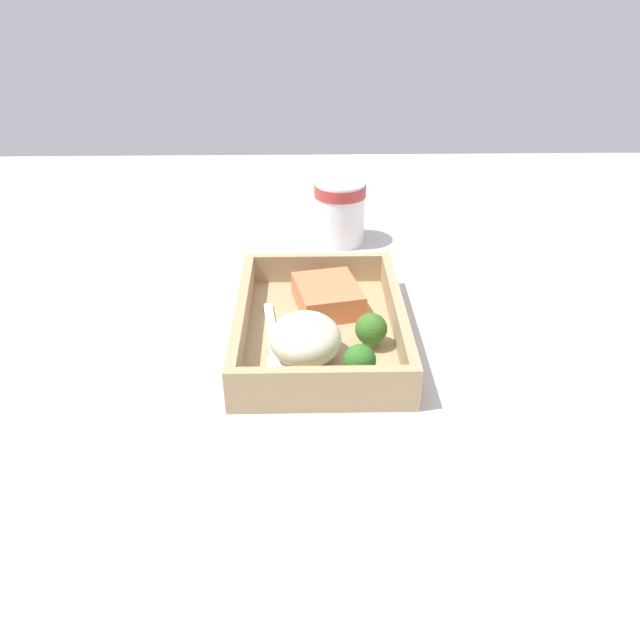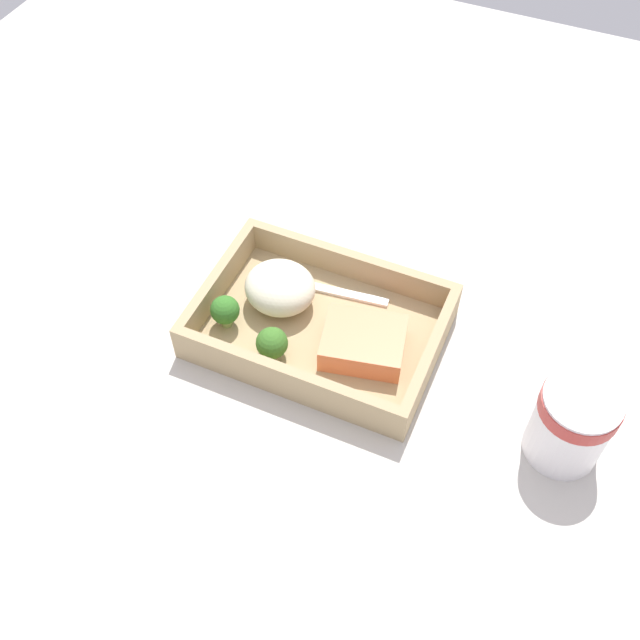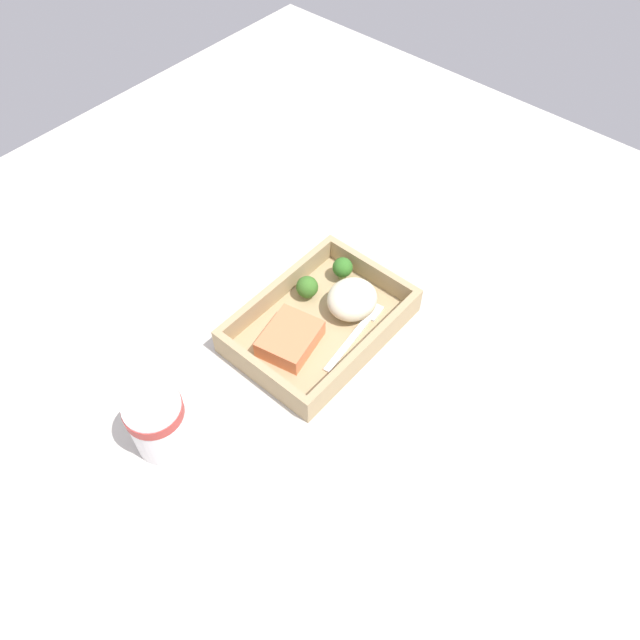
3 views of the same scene
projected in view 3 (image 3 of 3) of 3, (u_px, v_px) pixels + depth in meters
The scene contains 9 objects.
ground_plane at pixel (320, 334), 102.56cm from camera, with size 160.00×160.00×2.00cm, color beige.
takeout_tray at pixel (320, 328), 101.30cm from camera, with size 28.19×19.75×1.20cm, color tan.
tray_rim at pixel (320, 318), 99.32cm from camera, with size 28.19×19.75×3.84cm.
salmon_fillet at pixel (290, 339), 97.29cm from camera, with size 9.30×7.59×3.13cm, color #E7774A.
mashed_potatoes at pixel (352, 299), 100.82cm from camera, with size 8.57×7.96×5.32cm, color beige.
broccoli_floret_1 at pixel (343, 268), 105.24cm from camera, with size 3.45×3.45×4.40cm.
broccoli_floret_2 at pixel (307, 287), 103.02cm from camera, with size 3.69×3.69×4.13cm.
fork at pixel (357, 332), 99.73cm from camera, with size 15.88×3.61×0.44cm.
paper_cup at pixel (158, 422), 85.12cm from camera, with size 8.11×8.11×9.92cm.
Camera 3 is at (-46.55, -40.25, 81.08)cm, focal length 35.00 mm.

